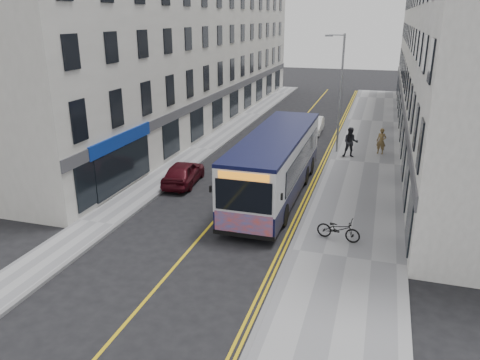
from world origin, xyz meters
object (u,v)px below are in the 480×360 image
Objects in this scene: pedestrian_far at (351,142)px; car_maroon at (184,173)px; streetlamp at (340,90)px; bicycle at (339,229)px; pedestrian_near at (381,141)px; city_bus at (276,163)px; car_white at (314,125)px.

pedestrian_far is 0.50× the size of car_maroon.
streetlamp is 14.39m from bicycle.
pedestrian_near is at bearing 31.27° from pedestrian_far.
streetlamp reaches higher than car_maroon.
city_bus is 2.94× the size of car_maroon.
bicycle is 14.17m from pedestrian_near.
streetlamp is at bearing -68.12° from car_white.
city_bus is 14.92m from car_white.
bicycle is (3.76, -4.46, -1.26)m from city_bus.
car_white is (-0.19, 14.86, -1.22)m from city_bus.
streetlamp is 4.53× the size of pedestrian_near.
streetlamp is at bearing 128.82° from pedestrian_far.
pedestrian_far is at bearing -64.02° from car_white.
pedestrian_near is (3.00, 0.30, -3.38)m from streetlamp.
city_bus reaches higher than pedestrian_near.
pedestrian_near is at bearing -45.55° from car_white.
car_white is at bearing 112.56° from pedestrian_far.
pedestrian_near is at bearing -143.91° from car_maroon.
bicycle is 1.05× the size of pedestrian_near.
car_white is at bearing 113.19° from streetlamp.
car_maroon is (-7.57, -8.99, -3.70)m from streetlamp.
pedestrian_far is at bearing -128.22° from pedestrian_near.
bicycle is (1.58, -13.80, -3.78)m from streetlamp.
car_white is 0.98× the size of car_maroon.
city_bus is 5.97m from bicycle.
streetlamp is 12.32m from car_maroon.
pedestrian_near is 14.07m from car_maroon.
pedestrian_near reaches higher than car_maroon.
bicycle is 0.92× the size of pedestrian_far.
car_white is (-2.37, 5.53, -3.74)m from streetlamp.
car_white is (-5.37, 5.23, -0.36)m from pedestrian_near.
pedestrian_near is (1.42, 14.10, 0.40)m from bicycle.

